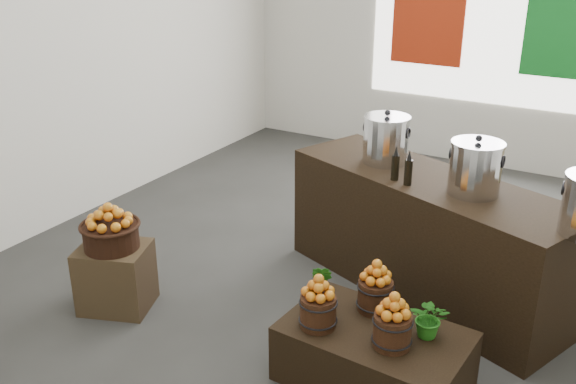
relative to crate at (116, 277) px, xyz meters
The scene contains 21 objects.
ground 1.91m from the crate, 42.68° to the left, with size 7.00×7.00×0.00m, color #323230.
back_wall 5.27m from the crate, 73.80° to the left, with size 6.00×0.04×4.00m, color beige.
back_opening 5.34m from the crate, 70.47° to the left, with size 3.20×0.02×2.40m, color white.
deco_red_left 5.09m from the crate, 80.57° to the left, with size 0.90×0.04×1.40m, color #98220B.
deco_green_right 5.47m from the crate, 64.28° to the left, with size 0.70×0.04×1.00m, color #10661F.
crate is the anchor object (origin of this frame).
wicker_basket 0.36m from the crate, ahead, with size 0.42×0.42×0.19m, color black.
apples_in_basket 0.54m from the crate, ahead, with size 0.33×0.33×0.17m, color #A9050A, non-canonical shape.
display_table 2.12m from the crate, ahead, with size 1.17×0.72×0.40m, color black.
apple_bucket_front_left 1.79m from the crate, ahead, with size 0.23×0.23×0.22m, color #391E0F.
apples_in_bucket_front_left 1.82m from the crate, ahead, with size 0.18×0.18×0.16m, color #A9050A, non-canonical shape.
apple_bucket_front_right 2.27m from the crate, ahead, with size 0.23×0.23×0.22m, color #391E0F.
apples_in_bucket_front_right 2.30m from the crate, ahead, with size 0.18×0.18×0.16m, color #A9050A, non-canonical shape.
apple_bucket_rear 2.06m from the crate, 10.70° to the left, with size 0.23×0.23×0.22m, color #391E0F.
apples_in_bucket_rear 2.09m from the crate, 10.70° to the left, with size 0.18×0.18×0.16m, color #A9050A, non-canonical shape.
herb_garnish_right 2.45m from the crate, ahead, with size 0.24×0.21×0.27m, color #1F6B16.
herb_garnish_left 1.70m from the crate, ahead, with size 0.17×0.13×0.30m, color #1F6B16.
counter 2.48m from the crate, 36.29° to the left, with size 2.40×0.77×0.98m, color black.
stock_pot_left 2.42m from the crate, 46.92° to the left, with size 0.37×0.37×0.37m, color silver.
stock_pot_center 2.85m from the crate, 29.44° to the left, with size 0.37×0.37×0.37m, color silver.
oil_cruets 2.43m from the crate, 33.01° to the left, with size 0.17×0.07×0.27m, color black, non-canonical shape.
Camera 1 is at (1.97, -4.38, 2.78)m, focal length 40.00 mm.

